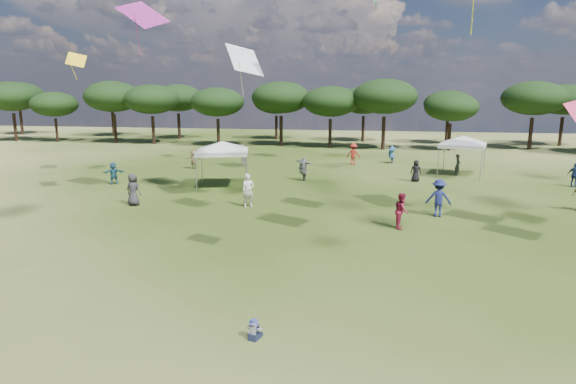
% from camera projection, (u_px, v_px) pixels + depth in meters
% --- Properties ---
extents(ground, '(140.00, 140.00, 0.00)m').
position_uv_depth(ground, '(250.00, 378.00, 10.55)').
color(ground, '#374C16').
rests_on(ground, ground).
extents(tree_line, '(108.78, 17.63, 7.77)m').
position_uv_depth(tree_line, '(377.00, 99.00, 54.66)').
color(tree_line, black).
rests_on(tree_line, ground).
extents(tent_left, '(6.43, 6.43, 3.32)m').
position_uv_depth(tent_left, '(222.00, 143.00, 31.23)').
color(tent_left, gray).
rests_on(tent_left, ground).
extents(tent_right, '(6.13, 6.13, 3.28)m').
position_uv_depth(tent_right, '(463.00, 137.00, 35.61)').
color(tent_right, gray).
rests_on(tent_right, ground).
extents(toddler, '(0.40, 0.43, 0.55)m').
position_uv_depth(toddler, '(254.00, 330.00, 12.15)').
color(toddler, '#161B32').
rests_on(toddler, ground).
extents(festival_crowd, '(31.55, 22.39, 1.91)m').
position_uv_depth(festival_crowd, '(330.00, 170.00, 33.35)').
color(festival_crowd, '#161C4E').
rests_on(festival_crowd, ground).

